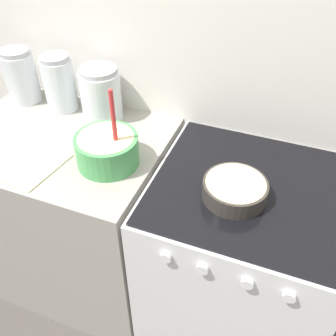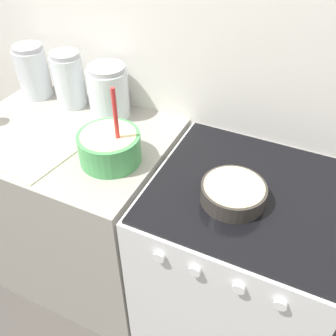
% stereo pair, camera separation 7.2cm
% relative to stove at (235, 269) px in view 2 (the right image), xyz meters
% --- Properties ---
extents(wall_back, '(4.74, 0.05, 2.40)m').
position_rel_stove_xyz_m(wall_back, '(-0.37, 0.35, 0.73)').
color(wall_back, white).
rests_on(wall_back, ground_plane).
extents(countertop_cabinet, '(0.87, 0.65, 0.94)m').
position_rel_stove_xyz_m(countertop_cabinet, '(-0.80, 0.00, 0.00)').
color(countertop_cabinet, '#9E998E').
rests_on(countertop_cabinet, ground_plane).
extents(stove, '(0.70, 0.67, 0.94)m').
position_rel_stove_xyz_m(stove, '(0.00, 0.00, 0.00)').
color(stove, silver).
rests_on(stove, ground_plane).
extents(mixing_bowl, '(0.23, 0.23, 0.32)m').
position_rel_stove_xyz_m(mixing_bowl, '(-0.53, -0.06, 0.54)').
color(mixing_bowl, '#4CA559').
rests_on(mixing_bowl, countertop_cabinet).
extents(baking_pan, '(0.22, 0.22, 0.07)m').
position_rel_stove_xyz_m(baking_pan, '(-0.04, -0.07, 0.50)').
color(baking_pan, '#38332D').
rests_on(baking_pan, stove).
extents(storage_jar_left, '(0.15, 0.15, 0.24)m').
position_rel_stove_xyz_m(storage_jar_left, '(-1.12, 0.22, 0.57)').
color(storage_jar_left, silver).
rests_on(storage_jar_left, countertop_cabinet).
extents(storage_jar_middle, '(0.14, 0.14, 0.25)m').
position_rel_stove_xyz_m(storage_jar_middle, '(-0.91, 0.22, 0.58)').
color(storage_jar_middle, silver).
rests_on(storage_jar_middle, countertop_cabinet).
extents(storage_jar_right, '(0.18, 0.18, 0.23)m').
position_rel_stove_xyz_m(storage_jar_right, '(-0.71, 0.22, 0.57)').
color(storage_jar_right, silver).
rests_on(storage_jar_right, countertop_cabinet).
extents(recipe_page, '(0.21, 0.26, 0.01)m').
position_rel_stove_xyz_m(recipe_page, '(-0.78, -0.18, 0.47)').
color(recipe_page, beige).
rests_on(recipe_page, countertop_cabinet).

